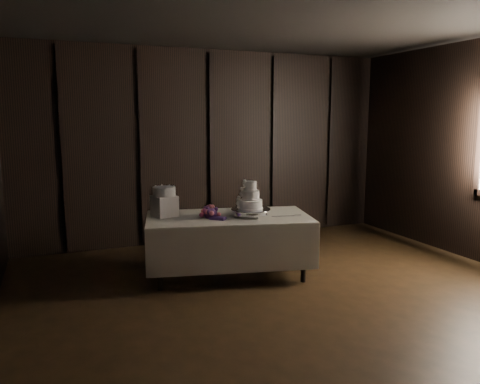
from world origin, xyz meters
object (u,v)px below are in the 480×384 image
object	(u,v)px
wedding_cake	(249,198)
box_pedestal	(165,206)
display_table	(229,243)
small_cake	(164,191)
bouquet	(211,213)
cake_stand	(251,212)

from	to	relation	value
wedding_cake	box_pedestal	bearing A→B (deg)	177.20
display_table	small_cake	distance (m)	1.02
display_table	box_pedestal	xyz separation A→B (m)	(-0.73, 0.30, 0.47)
wedding_cake	bouquet	distance (m)	0.50
display_table	small_cake	size ratio (longest dim) A/B	7.84
small_cake	cake_stand	bearing A→B (deg)	-22.42
cake_stand	box_pedestal	bearing A→B (deg)	157.58
display_table	box_pedestal	bearing A→B (deg)	170.59
wedding_cake	cake_stand	bearing A→B (deg)	50.62
box_pedestal	small_cake	xyz separation A→B (m)	(0.00, 0.00, 0.18)
wedding_cake	box_pedestal	xyz separation A→B (m)	(-0.95, 0.42, -0.10)
display_table	small_cake	bearing A→B (deg)	170.59
cake_stand	box_pedestal	distance (m)	1.06
box_pedestal	small_cake	distance (m)	0.18
wedding_cake	bouquet	world-z (taller)	wedding_cake
bouquet	small_cake	size ratio (longest dim) A/B	1.43
cake_stand	small_cake	size ratio (longest dim) A/B	1.75
bouquet	display_table	bearing A→B (deg)	3.51
cake_stand	bouquet	size ratio (longest dim) A/B	1.23
wedding_cake	bouquet	bearing A→B (deg)	-171.96
box_pedestal	wedding_cake	bearing A→B (deg)	-23.68
cake_stand	small_cake	distance (m)	1.09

